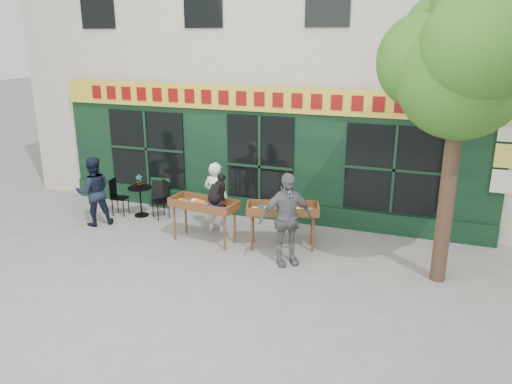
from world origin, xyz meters
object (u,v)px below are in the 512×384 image
dog (217,189)px  book_cart_right (283,212)px  man_left (94,191)px  bistro_table (140,196)px  man_right (286,219)px  woman (216,197)px  book_cart_center (204,207)px

dog → book_cart_right: (1.39, 0.32, -0.47)m
book_cart_right → man_left: 4.69m
man_left → bistro_table: bearing=-172.6°
book_cart_right → man_right: man_right is taller
dog → man_left: 3.33m
man_right → bistro_table: (-4.29, 1.42, -0.41)m
woman → man_right: (2.04, -1.13, 0.11)m
book_cart_right → man_right: size_ratio=0.85×
man_right → bistro_table: 4.54m
woman → man_right: 2.33m
book_cart_center → woman: 0.65m
man_right → man_left: man_right is taller
book_cart_center → man_right: size_ratio=0.82×
man_right → book_cart_center: bearing=129.8°
book_cart_center → man_right: 2.09m
book_cart_center → dog: dog is taller
book_cart_center → book_cart_right: 1.76m
book_cart_right → woman: bearing=150.7°
book_cart_center → book_cart_right: bearing=15.6°
dog → woman: size_ratio=0.36×
bistro_table → man_left: man_left is taller
bistro_table → man_left: 1.18m
book_cart_center → woman: bearing=96.6°
dog → bistro_table: (-2.60, 1.00, -0.75)m
woman → man_left: size_ratio=0.99×
woman → bistro_table: (-2.25, 0.30, -0.29)m
woman → man_left: (-2.95, -0.60, 0.01)m
dog → man_left: man_left is taller
book_cart_center → book_cart_right: same height
dog → man_left: (-3.30, 0.10, -0.45)m
dog → bistro_table: dog is taller
bistro_table → man_left: bearing=-127.9°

